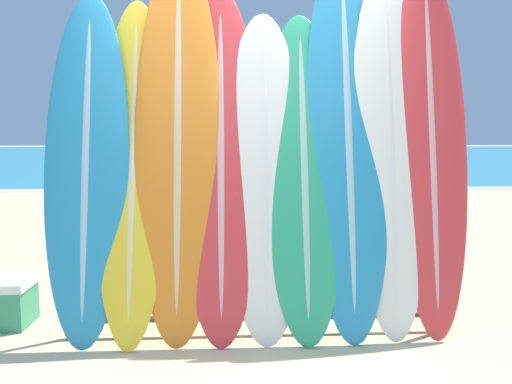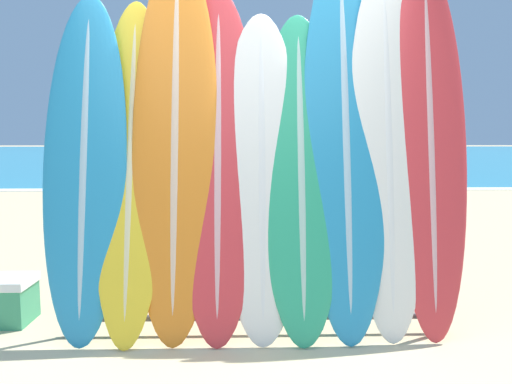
{
  "view_description": "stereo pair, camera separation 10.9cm",
  "coord_description": "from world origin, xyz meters",
  "views": [
    {
      "loc": [
        -0.06,
        -2.52,
        1.34
      ],
      "look_at": [
        0.16,
        1.54,
        0.89
      ],
      "focal_mm": 35.0,
      "sensor_mm": 36.0,
      "label": 1
    },
    {
      "loc": [
        0.05,
        -2.53,
        1.34
      ],
      "look_at": [
        0.16,
        1.54,
        0.89
      ],
      "focal_mm": 35.0,
      "sensor_mm": 36.0,
      "label": 2
    }
  ],
  "objects": [
    {
      "name": "surfboard_slot_3",
      "position": [
        -0.12,
        0.79,
        1.18
      ],
      "size": [
        0.54,
        0.67,
        2.37
      ],
      "color": "red",
      "rests_on": "ground_plane"
    },
    {
      "name": "surfboard_slot_7",
      "position": [
        1.02,
        0.79,
        1.26
      ],
      "size": [
        0.52,
        0.57,
        2.52
      ],
      "color": "silver",
      "rests_on": "ground_plane"
    },
    {
      "name": "person_near_water",
      "position": [
        -1.94,
        8.0,
        0.91
      ],
      "size": [
        0.28,
        0.24,
        1.67
      ],
      "rotation": [
        0.0,
        0.0,
        0.44
      ],
      "color": "#846047",
      "rests_on": "ground_plane"
    },
    {
      "name": "surfboard_slot_8",
      "position": [
        1.3,
        0.79,
        1.28
      ],
      "size": [
        0.5,
        0.55,
        2.56
      ],
      "color": "red",
      "rests_on": "ground_plane"
    },
    {
      "name": "surfboard_slot_2",
      "position": [
        -0.4,
        0.81,
        1.32
      ],
      "size": [
        0.57,
        0.69,
        2.64
      ],
      "color": "orange",
      "rests_on": "ground_plane"
    },
    {
      "name": "surfboard_rack",
      "position": [
        0.16,
        0.74,
        0.47
      ],
      "size": [
        2.6,
        0.04,
        0.87
      ],
      "color": "#47474C",
      "rests_on": "ground_plane"
    },
    {
      "name": "surfboard_slot_0",
      "position": [
        -0.99,
        0.77,
        1.15
      ],
      "size": [
        0.54,
        0.58,
        2.3
      ],
      "color": "teal",
      "rests_on": "ground_plane"
    },
    {
      "name": "surfboard_slot_6",
      "position": [
        0.74,
        0.81,
        1.32
      ],
      "size": [
        0.57,
        0.72,
        2.64
      ],
      "color": "teal",
      "rests_on": "ground_plane"
    },
    {
      "name": "person_mid_beach",
      "position": [
        -0.7,
        2.6,
        0.96
      ],
      "size": [
        0.3,
        0.29,
        1.77
      ],
      "rotation": [
        0.0,
        0.0,
        2.47
      ],
      "color": "beige",
      "rests_on": "ground_plane"
    },
    {
      "name": "ocean_water",
      "position": [
        0.0,
        39.45,
        0.0
      ],
      "size": [
        120.0,
        60.0,
        0.01
      ],
      "color": "teal",
      "rests_on": "ground_plane"
    },
    {
      "name": "surfboard_slot_5",
      "position": [
        0.43,
        0.77,
        1.1
      ],
      "size": [
        0.55,
        0.66,
        2.2
      ],
      "color": "#289E70",
      "rests_on": "ground_plane"
    },
    {
      "name": "surfboard_slot_1",
      "position": [
        -0.7,
        0.79,
        1.15
      ],
      "size": [
        0.48,
        0.7,
        2.29
      ],
      "color": "yellow",
      "rests_on": "ground_plane"
    },
    {
      "name": "surfboard_slot_4",
      "position": [
        0.18,
        0.77,
        1.1
      ],
      "size": [
        0.55,
        0.6,
        2.2
      ],
      "color": "silver",
      "rests_on": "ground_plane"
    }
  ]
}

